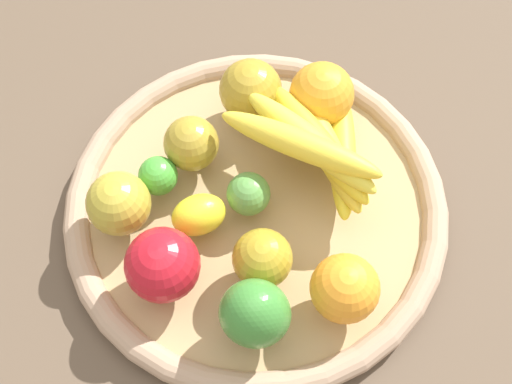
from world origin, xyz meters
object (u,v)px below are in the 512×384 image
(lemon_0, at_px, (199,215))
(apple_0, at_px, (119,204))
(orange_0, at_px, (322,94))
(orange_1, at_px, (345,288))
(bell_pepper, at_px, (255,314))
(lime_1, at_px, (158,176))
(apple_1, at_px, (262,259))
(lime_0, at_px, (250,196))
(apple_3, at_px, (251,90))
(banana_bunch, at_px, (320,145))
(apple_2, at_px, (191,144))
(apple_4, at_px, (162,265))

(lemon_0, height_order, apple_0, apple_0)
(orange_0, distance_m, orange_1, 0.24)
(bell_pepper, bearing_deg, orange_1, -152.01)
(orange_1, height_order, lime_1, orange_1)
(apple_0, relative_size, bell_pepper, 0.85)
(apple_1, height_order, orange_1, orange_1)
(lime_0, bearing_deg, orange_1, -170.15)
(apple_3, bearing_deg, apple_1, 152.70)
(lemon_0, distance_m, bell_pepper, 0.14)
(orange_1, relative_size, lime_1, 1.60)
(banana_bunch, xyz_separation_m, lime_0, (-0.01, 0.10, -0.02))
(apple_3, relative_size, apple_2, 1.18)
(apple_1, distance_m, apple_2, 0.16)
(apple_1, relative_size, lime_1, 1.42)
(bell_pepper, bearing_deg, lime_0, -77.02)
(apple_0, bearing_deg, banana_bunch, -103.39)
(orange_0, bearing_deg, apple_3, 54.63)
(lemon_0, distance_m, lime_1, 0.07)
(lime_0, relative_size, orange_0, 0.64)
(banana_bunch, distance_m, orange_1, 0.17)
(apple_3, relative_size, banana_bunch, 0.39)
(apple_0, distance_m, bell_pepper, 0.20)
(orange_0, xyz_separation_m, orange_1, (-0.22, 0.11, -0.00))
(apple_3, relative_size, lime_0, 1.53)
(lime_1, bearing_deg, apple_3, -74.65)
(apple_3, distance_m, lemon_0, 0.17)
(orange_0, bearing_deg, banana_bunch, 144.61)
(orange_0, bearing_deg, bell_pepper, 132.95)
(bell_pepper, distance_m, orange_0, 0.28)
(lime_1, bearing_deg, apple_2, -75.36)
(apple_2, relative_size, lemon_0, 1.05)
(lemon_0, height_order, apple_4, apple_4)
(apple_4, bearing_deg, apple_3, -52.61)
(orange_1, distance_m, lime_1, 0.25)
(lemon_0, bearing_deg, orange_0, -73.68)
(apple_2, distance_m, orange_1, 0.24)
(lime_0, bearing_deg, apple_1, 158.98)
(lime_0, relative_size, lime_1, 1.09)
(apple_2, xyz_separation_m, apple_0, (-0.03, 0.11, 0.00))
(apple_0, bearing_deg, orange_1, -143.02)
(apple_1, xyz_separation_m, lime_1, (0.15, 0.05, -0.01))
(banana_bunch, xyz_separation_m, apple_0, (0.05, 0.23, -0.01))
(orange_0, bearing_deg, apple_4, 110.58)
(orange_1, bearing_deg, orange_0, -27.85)
(apple_3, xyz_separation_m, lime_1, (-0.04, 0.15, -0.02))
(apple_1, bearing_deg, orange_1, -143.25)
(apple_4, bearing_deg, apple_2, -38.99)
(apple_0, xyz_separation_m, orange_1, (-0.21, -0.16, 0.00))
(banana_bunch, bearing_deg, apple_3, 12.90)
(apple_3, relative_size, apple_0, 1.06)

